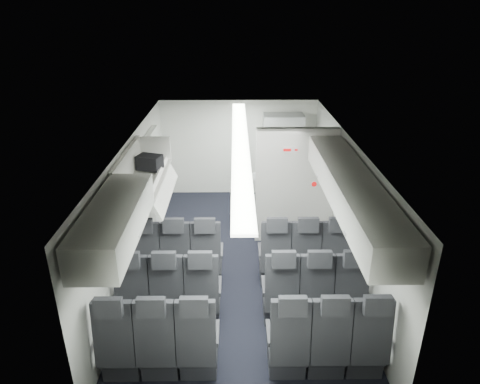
{
  "coord_description": "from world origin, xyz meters",
  "views": [
    {
      "loc": [
        -0.08,
        -6.14,
        4.04
      ],
      "look_at": [
        0.0,
        0.4,
        1.15
      ],
      "focal_mm": 32.0,
      "sensor_mm": 36.0,
      "label": 1
    }
  ],
  "objects_px": {
    "boarding_door": "(155,178)",
    "seat_row_front": "(241,261)",
    "seat_row_mid": "(242,297)",
    "flight_attendant": "(242,187)",
    "seat_row_rear": "(243,346)",
    "galley_unit": "(282,157)",
    "carry_on_bag": "(150,162)"
  },
  "relations": [
    {
      "from": "seat_row_front",
      "to": "galley_unit",
      "type": "distance_m",
      "value": 3.43
    },
    {
      "from": "seat_row_front",
      "to": "galley_unit",
      "type": "relative_size",
      "value": 1.75
    },
    {
      "from": "seat_row_front",
      "to": "flight_attendant",
      "type": "xyz_separation_m",
      "value": [
        0.05,
        1.98,
        0.39
      ]
    },
    {
      "from": "boarding_door",
      "to": "carry_on_bag",
      "type": "relative_size",
      "value": 5.18
    },
    {
      "from": "seat_row_rear",
      "to": "galley_unit",
      "type": "distance_m",
      "value": 5.17
    },
    {
      "from": "flight_attendant",
      "to": "seat_row_mid",
      "type": "bearing_deg",
      "value": -170.83
    },
    {
      "from": "seat_row_mid",
      "to": "seat_row_rear",
      "type": "xyz_separation_m",
      "value": [
        0.0,
        -0.9,
        0.0
      ]
    },
    {
      "from": "flight_attendant",
      "to": "seat_row_rear",
      "type": "bearing_deg",
      "value": -170.6
    },
    {
      "from": "carry_on_bag",
      "to": "seat_row_front",
      "type": "bearing_deg",
      "value": -5.01
    },
    {
      "from": "seat_row_mid",
      "to": "seat_row_rear",
      "type": "relative_size",
      "value": 1.0
    },
    {
      "from": "flight_attendant",
      "to": "carry_on_bag",
      "type": "xyz_separation_m",
      "value": [
        -1.44,
        -1.38,
        1.02
      ]
    },
    {
      "from": "galley_unit",
      "to": "carry_on_bag",
      "type": "xyz_separation_m",
      "value": [
        -2.34,
        -2.66,
        0.86
      ]
    },
    {
      "from": "seat_row_front",
      "to": "seat_row_rear",
      "type": "relative_size",
      "value": 1.0
    },
    {
      "from": "carry_on_bag",
      "to": "seat_row_rear",
      "type": "bearing_deg",
      "value": -41.61
    },
    {
      "from": "seat_row_front",
      "to": "seat_row_rear",
      "type": "distance_m",
      "value": 1.8
    },
    {
      "from": "galley_unit",
      "to": "seat_row_rear",
      "type": "bearing_deg",
      "value": -100.65
    },
    {
      "from": "seat_row_rear",
      "to": "boarding_door",
      "type": "height_order",
      "value": "boarding_door"
    },
    {
      "from": "flight_attendant",
      "to": "carry_on_bag",
      "type": "bearing_deg",
      "value": 143.91
    },
    {
      "from": "seat_row_rear",
      "to": "boarding_door",
      "type": "distance_m",
      "value": 4.25
    },
    {
      "from": "seat_row_mid",
      "to": "boarding_door",
      "type": "relative_size",
      "value": 1.79
    },
    {
      "from": "seat_row_rear",
      "to": "seat_row_mid",
      "type": "bearing_deg",
      "value": 90.0
    },
    {
      "from": "galley_unit",
      "to": "boarding_door",
      "type": "height_order",
      "value": "galley_unit"
    },
    {
      "from": "seat_row_mid",
      "to": "carry_on_bag",
      "type": "bearing_deg",
      "value": 132.93
    },
    {
      "from": "seat_row_front",
      "to": "carry_on_bag",
      "type": "distance_m",
      "value": 2.07
    },
    {
      "from": "boarding_door",
      "to": "carry_on_bag",
      "type": "bearing_deg",
      "value": -80.65
    },
    {
      "from": "seat_row_mid",
      "to": "carry_on_bag",
      "type": "distance_m",
      "value": 2.48
    },
    {
      "from": "carry_on_bag",
      "to": "boarding_door",
      "type": "bearing_deg",
      "value": 117.57
    },
    {
      "from": "seat_row_front",
      "to": "seat_row_mid",
      "type": "height_order",
      "value": "same"
    },
    {
      "from": "seat_row_mid",
      "to": "flight_attendant",
      "type": "bearing_deg",
      "value": 89.06
    },
    {
      "from": "seat_row_front",
      "to": "carry_on_bag",
      "type": "bearing_deg",
      "value": 156.76
    },
    {
      "from": "boarding_door",
      "to": "seat_row_front",
      "type": "bearing_deg",
      "value": -51.84
    },
    {
      "from": "seat_row_rear",
      "to": "carry_on_bag",
      "type": "distance_m",
      "value": 3.11
    }
  ]
}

